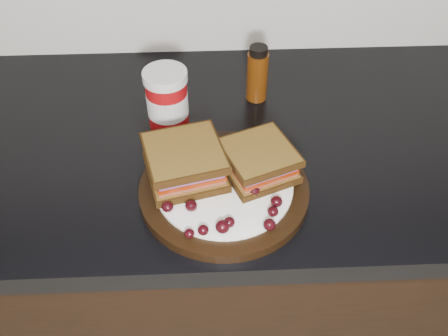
# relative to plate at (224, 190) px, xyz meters

# --- Properties ---
(base_cabinets) EXTENTS (3.96, 0.58, 0.86)m
(base_cabinets) POSITION_rel_plate_xyz_m (0.02, 0.15, -0.48)
(base_cabinets) COLOR black
(base_cabinets) RESTS_ON ground_plane
(countertop) EXTENTS (3.98, 0.60, 0.04)m
(countertop) POSITION_rel_plate_xyz_m (0.02, 0.15, -0.03)
(countertop) COLOR black
(countertop) RESTS_ON base_cabinets
(plate) EXTENTS (0.28, 0.28, 0.02)m
(plate) POSITION_rel_plate_xyz_m (0.00, 0.00, 0.00)
(plate) COLOR black
(plate) RESTS_ON countertop
(sandwich_left) EXTENTS (0.15, 0.15, 0.06)m
(sandwich_left) POSITION_rel_plate_xyz_m (-0.06, 0.02, 0.04)
(sandwich_left) COLOR brown
(sandwich_left) RESTS_ON plate
(sandwich_right) EXTENTS (0.14, 0.14, 0.05)m
(sandwich_right) POSITION_rel_plate_xyz_m (0.06, 0.03, 0.04)
(sandwich_right) COLOR brown
(sandwich_right) RESTS_ON plate
(grape_0) EXTENTS (0.02, 0.02, 0.02)m
(grape_0) POSITION_rel_plate_xyz_m (-0.09, -0.05, 0.02)
(grape_0) COLOR black
(grape_0) RESTS_ON plate
(grape_1) EXTENTS (0.02, 0.02, 0.02)m
(grape_1) POSITION_rel_plate_xyz_m (-0.05, -0.05, 0.02)
(grape_1) COLOR black
(grape_1) RESTS_ON plate
(grape_2) EXTENTS (0.02, 0.02, 0.01)m
(grape_2) POSITION_rel_plate_xyz_m (-0.06, -0.11, 0.02)
(grape_2) COLOR black
(grape_2) RESTS_ON plate
(grape_3) EXTENTS (0.02, 0.02, 0.02)m
(grape_3) POSITION_rel_plate_xyz_m (-0.04, -0.10, 0.02)
(grape_3) COLOR black
(grape_3) RESTS_ON plate
(grape_4) EXTENTS (0.02, 0.02, 0.02)m
(grape_4) POSITION_rel_plate_xyz_m (-0.01, -0.10, 0.03)
(grape_4) COLOR black
(grape_4) RESTS_ON plate
(grape_5) EXTENTS (0.02, 0.02, 0.02)m
(grape_5) POSITION_rel_plate_xyz_m (0.00, -0.09, 0.02)
(grape_5) COLOR black
(grape_5) RESTS_ON plate
(grape_6) EXTENTS (0.02, 0.02, 0.02)m
(grape_6) POSITION_rel_plate_xyz_m (0.06, -0.10, 0.02)
(grape_6) COLOR black
(grape_6) RESTS_ON plate
(grape_7) EXTENTS (0.02, 0.02, 0.02)m
(grape_7) POSITION_rel_plate_xyz_m (0.07, -0.07, 0.02)
(grape_7) COLOR black
(grape_7) RESTS_ON plate
(grape_8) EXTENTS (0.02, 0.02, 0.02)m
(grape_8) POSITION_rel_plate_xyz_m (0.08, -0.05, 0.02)
(grape_8) COLOR black
(grape_8) RESTS_ON plate
(grape_9) EXTENTS (0.02, 0.02, 0.02)m
(grape_9) POSITION_rel_plate_xyz_m (0.05, -0.03, 0.02)
(grape_9) COLOR black
(grape_9) RESTS_ON plate
(grape_10) EXTENTS (0.02, 0.02, 0.02)m
(grape_10) POSITION_rel_plate_xyz_m (0.08, 0.02, 0.02)
(grape_10) COLOR black
(grape_10) RESTS_ON plate
(grape_11) EXTENTS (0.02, 0.02, 0.02)m
(grape_11) POSITION_rel_plate_xyz_m (0.05, 0.02, 0.02)
(grape_11) COLOR black
(grape_11) RESTS_ON plate
(grape_12) EXTENTS (0.02, 0.02, 0.02)m
(grape_12) POSITION_rel_plate_xyz_m (0.05, 0.05, 0.02)
(grape_12) COLOR black
(grape_12) RESTS_ON plate
(grape_13) EXTENTS (0.02, 0.02, 0.01)m
(grape_13) POSITION_rel_plate_xyz_m (-0.07, 0.06, 0.02)
(grape_13) COLOR black
(grape_13) RESTS_ON plate
(grape_14) EXTENTS (0.02, 0.02, 0.02)m
(grape_14) POSITION_rel_plate_xyz_m (-0.08, 0.01, 0.02)
(grape_14) COLOR black
(grape_14) RESTS_ON plate
(grape_15) EXTENTS (0.02, 0.02, 0.02)m
(grape_15) POSITION_rel_plate_xyz_m (-0.07, -0.00, 0.02)
(grape_15) COLOR black
(grape_15) RESTS_ON plate
(grape_16) EXTENTS (0.02, 0.02, 0.01)m
(grape_16) POSITION_rel_plate_xyz_m (-0.06, 0.04, 0.02)
(grape_16) COLOR black
(grape_16) RESTS_ON plate
(grape_17) EXTENTS (0.02, 0.02, 0.02)m
(grape_17) POSITION_rel_plate_xyz_m (-0.07, 0.02, 0.02)
(grape_17) COLOR black
(grape_17) RESTS_ON plate
(grape_18) EXTENTS (0.02, 0.02, 0.02)m
(grape_18) POSITION_rel_plate_xyz_m (-0.10, -0.00, 0.02)
(grape_18) COLOR black
(grape_18) RESTS_ON plate
(condiment_jar) EXTENTS (0.08, 0.08, 0.12)m
(condiment_jar) POSITION_rel_plate_xyz_m (-0.10, 0.19, 0.05)
(condiment_jar) COLOR #970B0E
(condiment_jar) RESTS_ON countertop
(oil_bottle) EXTENTS (0.05, 0.05, 0.12)m
(oil_bottle) POSITION_rel_plate_xyz_m (0.08, 0.26, 0.05)
(oil_bottle) COLOR #4C2207
(oil_bottle) RESTS_ON countertop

